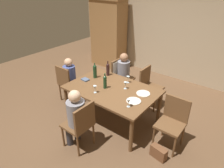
% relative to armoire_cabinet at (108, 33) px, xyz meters
% --- Properties ---
extents(ground_plane, '(10.00, 10.00, 0.00)m').
position_rel_armoire_cabinet_xyz_m(ground_plane, '(1.98, -2.33, -1.10)').
color(ground_plane, brown).
extents(rear_room_partition, '(6.40, 0.12, 2.70)m').
position_rel_armoire_cabinet_xyz_m(rear_room_partition, '(1.98, 0.45, 0.25)').
color(rear_room_partition, tan).
rests_on(rear_room_partition, ground_plane).
extents(armoire_cabinet, '(1.18, 0.62, 2.18)m').
position_rel_armoire_cabinet_xyz_m(armoire_cabinet, '(0.00, 0.00, 0.00)').
color(armoire_cabinet, olive).
rests_on(armoire_cabinet, ground_plane).
extents(dining_table, '(1.77, 1.17, 0.75)m').
position_rel_armoire_cabinet_xyz_m(dining_table, '(1.98, -2.33, -0.43)').
color(dining_table, brown).
rests_on(dining_table, ground_plane).
extents(chair_near, '(0.44, 0.44, 0.92)m').
position_rel_armoire_cabinet_xyz_m(chair_near, '(2.07, -3.30, -0.56)').
color(chair_near, brown).
rests_on(chair_near, ground_plane).
extents(chair_left_end, '(0.44, 0.44, 0.92)m').
position_rel_armoire_cabinet_xyz_m(chair_left_end, '(0.72, -2.42, -0.56)').
color(chair_left_end, brown).
rests_on(chair_left_end, ground_plane).
extents(chair_far_left, '(0.46, 0.44, 0.92)m').
position_rel_armoire_cabinet_xyz_m(chair_far_left, '(1.46, -1.37, -0.50)').
color(chair_far_left, brown).
rests_on(chair_far_left, ground_plane).
extents(chair_far_right, '(0.44, 0.44, 0.92)m').
position_rel_armoire_cabinet_xyz_m(chair_far_right, '(2.29, -1.37, -0.56)').
color(chair_far_right, brown).
rests_on(chair_far_right, ground_plane).
extents(chair_right_end, '(0.44, 0.44, 0.92)m').
position_rel_armoire_cabinet_xyz_m(chair_right_end, '(3.25, -2.25, -0.56)').
color(chair_right_end, brown).
rests_on(chair_right_end, ground_plane).
extents(person_woman_host, '(0.35, 0.31, 1.13)m').
position_rel_armoire_cabinet_xyz_m(person_woman_host, '(1.96, -3.30, -0.44)').
color(person_woman_host, '#33333D').
rests_on(person_woman_host, ground_plane).
extents(person_man_bearded, '(0.28, 0.32, 1.08)m').
position_rel_armoire_cabinet_xyz_m(person_man_bearded, '(0.72, -2.31, -0.47)').
color(person_man_bearded, '#33333D').
rests_on(person_man_bearded, ground_plane).
extents(person_man_guest, '(0.35, 0.30, 1.12)m').
position_rel_armoire_cabinet_xyz_m(person_man_guest, '(1.61, -1.37, -0.45)').
color(person_man_guest, '#33333D').
rests_on(person_man_guest, ground_plane).
extents(wine_bottle_tall_green, '(0.08, 0.08, 0.34)m').
position_rel_armoire_cabinet_xyz_m(wine_bottle_tall_green, '(1.39, -2.18, -0.19)').
color(wine_bottle_tall_green, '#19381E').
rests_on(wine_bottle_tall_green, dining_table).
extents(wine_bottle_dark_red, '(0.07, 0.07, 0.32)m').
position_rel_armoire_cabinet_xyz_m(wine_bottle_dark_red, '(1.86, -2.40, -0.21)').
color(wine_bottle_dark_red, '#19381E').
rests_on(wine_bottle_dark_red, dining_table).
extents(wine_bottle_short_olive, '(0.07, 0.07, 0.34)m').
position_rel_armoire_cabinet_xyz_m(wine_bottle_short_olive, '(1.53, -1.91, -0.20)').
color(wine_bottle_short_olive, black).
rests_on(wine_bottle_short_olive, dining_table).
extents(wine_glass_near_left, '(0.07, 0.07, 0.15)m').
position_rel_armoire_cabinet_xyz_m(wine_glass_near_left, '(1.83, -2.66, -0.25)').
color(wine_glass_near_left, silver).
rests_on(wine_glass_near_left, dining_table).
extents(wine_glass_centre, '(0.07, 0.07, 0.15)m').
position_rel_armoire_cabinet_xyz_m(wine_glass_centre, '(2.60, -2.66, -0.25)').
color(wine_glass_centre, silver).
rests_on(wine_glass_centre, dining_table).
extents(wine_glass_near_right, '(0.07, 0.07, 0.15)m').
position_rel_armoire_cabinet_xyz_m(wine_glass_near_right, '(2.09, -1.93, -0.25)').
color(wine_glass_near_right, silver).
rests_on(wine_glass_near_right, dining_table).
extents(wine_glass_far, '(0.07, 0.07, 0.15)m').
position_rel_armoire_cabinet_xyz_m(wine_glass_far, '(2.20, -2.18, -0.25)').
color(wine_glass_far, silver).
rests_on(wine_glass_far, dining_table).
extents(dinner_plate_host, '(0.26, 0.26, 0.01)m').
position_rel_armoire_cabinet_xyz_m(dinner_plate_host, '(2.58, -2.13, -0.34)').
color(dinner_plate_host, silver).
rests_on(dinner_plate_host, dining_table).
extents(dinner_plate_guest_left, '(0.26, 0.26, 0.01)m').
position_rel_armoire_cabinet_xyz_m(dinner_plate_guest_left, '(2.58, -2.46, -0.34)').
color(dinner_plate_guest_left, silver).
rests_on(dinner_plate_guest_left, dining_table).
extents(folded_napkin, '(0.17, 0.14, 0.03)m').
position_rel_armoire_cabinet_xyz_m(folded_napkin, '(1.31, -2.40, -0.34)').
color(folded_napkin, '#4C5B75').
rests_on(folded_napkin, dining_table).
extents(handbag, '(0.30, 0.17, 0.22)m').
position_rel_armoire_cabinet_xyz_m(handbag, '(3.25, -2.68, -0.99)').
color(handbag, brown).
rests_on(handbag, ground_plane).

